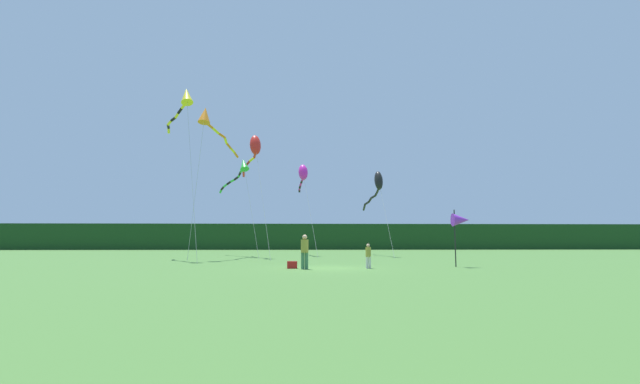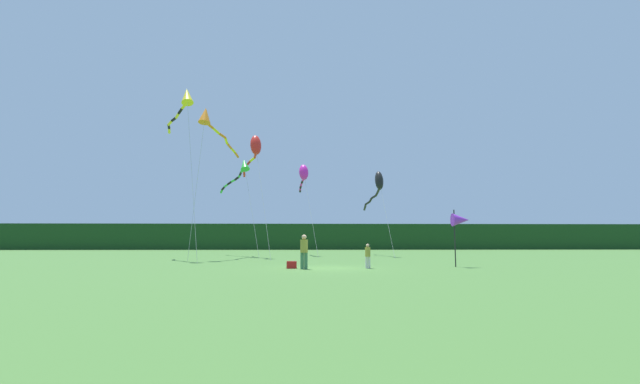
{
  "view_description": "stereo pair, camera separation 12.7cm",
  "coord_description": "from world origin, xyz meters",
  "px_view_note": "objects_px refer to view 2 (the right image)",
  "views": [
    {
      "loc": [
        -1.11,
        -22.46,
        1.41
      ],
      "look_at": [
        0.0,
        6.0,
        4.56
      ],
      "focal_mm": 24.59,
      "sensor_mm": 36.0,
      "label": 1
    },
    {
      "loc": [
        -0.98,
        -22.47,
        1.41
      ],
      "look_at": [
        0.0,
        6.0,
        4.56
      ],
      "focal_mm": 24.59,
      "sensor_mm": 36.0,
      "label": 2
    }
  ],
  "objects_px": {
    "kite_magenta": "(303,174)",
    "kite_green": "(241,169)",
    "cooler_box": "(292,265)",
    "banner_flag_pole": "(460,220)",
    "kite_black": "(377,185)",
    "person_adult": "(304,250)",
    "kite_red": "(255,148)",
    "kite_yellow": "(185,100)",
    "person_child": "(368,255)",
    "kite_orange": "(210,121)"
  },
  "relations": [
    {
      "from": "kite_red",
      "to": "banner_flag_pole",
      "type": "bearing_deg",
      "value": -46.43
    },
    {
      "from": "kite_black",
      "to": "kite_magenta",
      "type": "relative_size",
      "value": 1.23
    },
    {
      "from": "person_adult",
      "to": "kite_yellow",
      "type": "bearing_deg",
      "value": 131.34
    },
    {
      "from": "person_adult",
      "to": "banner_flag_pole",
      "type": "bearing_deg",
      "value": 10.14
    },
    {
      "from": "cooler_box",
      "to": "kite_yellow",
      "type": "xyz_separation_m",
      "value": [
        -8.3,
        9.57,
        11.56
      ]
    },
    {
      "from": "cooler_box",
      "to": "kite_orange",
      "type": "relative_size",
      "value": 0.04
    },
    {
      "from": "kite_yellow",
      "to": "kite_magenta",
      "type": "bearing_deg",
      "value": 45.48
    },
    {
      "from": "kite_red",
      "to": "kite_orange",
      "type": "xyz_separation_m",
      "value": [
        -3.12,
        -3.31,
        1.37
      ]
    },
    {
      "from": "kite_yellow",
      "to": "kite_orange",
      "type": "relative_size",
      "value": 1.11
    },
    {
      "from": "cooler_box",
      "to": "kite_black",
      "type": "relative_size",
      "value": 0.05
    },
    {
      "from": "person_adult",
      "to": "kite_yellow",
      "type": "distance_m",
      "value": 17.3
    },
    {
      "from": "kite_red",
      "to": "kite_green",
      "type": "distance_m",
      "value": 3.3
    },
    {
      "from": "kite_yellow",
      "to": "kite_magenta",
      "type": "xyz_separation_m",
      "value": [
        8.81,
        8.96,
        -4.1
      ]
    },
    {
      "from": "banner_flag_pole",
      "to": "kite_red",
      "type": "distance_m",
      "value": 19.48
    },
    {
      "from": "person_adult",
      "to": "banner_flag_pole",
      "type": "distance_m",
      "value": 8.66
    },
    {
      "from": "banner_flag_pole",
      "to": "kite_green",
      "type": "height_order",
      "value": "kite_green"
    },
    {
      "from": "person_child",
      "to": "banner_flag_pole",
      "type": "bearing_deg",
      "value": 10.98
    },
    {
      "from": "person_child",
      "to": "kite_orange",
      "type": "height_order",
      "value": "kite_orange"
    },
    {
      "from": "kite_orange",
      "to": "kite_magenta",
      "type": "relative_size",
      "value": 1.33
    },
    {
      "from": "kite_red",
      "to": "kite_yellow",
      "type": "distance_m",
      "value": 7.08
    },
    {
      "from": "kite_yellow",
      "to": "kite_magenta",
      "type": "height_order",
      "value": "kite_yellow"
    },
    {
      "from": "cooler_box",
      "to": "kite_magenta",
      "type": "relative_size",
      "value": 0.06
    },
    {
      "from": "kite_red",
      "to": "kite_orange",
      "type": "distance_m",
      "value": 4.76
    },
    {
      "from": "person_adult",
      "to": "cooler_box",
      "type": "bearing_deg",
      "value": 137.53
    },
    {
      "from": "person_adult",
      "to": "kite_green",
      "type": "height_order",
      "value": "kite_green"
    },
    {
      "from": "kite_yellow",
      "to": "person_adult",
      "type": "bearing_deg",
      "value": -48.66
    },
    {
      "from": "person_adult",
      "to": "kite_orange",
      "type": "relative_size",
      "value": 0.15
    },
    {
      "from": "kite_red",
      "to": "kite_black",
      "type": "xyz_separation_m",
      "value": [
        10.79,
        2.46,
        -2.76
      ]
    },
    {
      "from": "person_adult",
      "to": "kite_magenta",
      "type": "distance_m",
      "value": 20.24
    },
    {
      "from": "banner_flag_pole",
      "to": "kite_red",
      "type": "xyz_separation_m",
      "value": [
        -12.61,
        13.25,
        6.69
      ]
    },
    {
      "from": "cooler_box",
      "to": "kite_magenta",
      "type": "distance_m",
      "value": 19.98
    },
    {
      "from": "kite_yellow",
      "to": "cooler_box",
      "type": "bearing_deg",
      "value": -49.07
    },
    {
      "from": "person_child",
      "to": "cooler_box",
      "type": "xyz_separation_m",
      "value": [
        -3.84,
        0.07,
        -0.51
      ]
    },
    {
      "from": "kite_orange",
      "to": "kite_green",
      "type": "height_order",
      "value": "kite_orange"
    },
    {
      "from": "banner_flag_pole",
      "to": "kite_black",
      "type": "distance_m",
      "value": 16.3
    },
    {
      "from": "cooler_box",
      "to": "kite_red",
      "type": "distance_m",
      "value": 17.17
    },
    {
      "from": "kite_magenta",
      "to": "kite_green",
      "type": "distance_m",
      "value": 5.88
    },
    {
      "from": "banner_flag_pole",
      "to": "kite_orange",
      "type": "bearing_deg",
      "value": 147.71
    },
    {
      "from": "person_child",
      "to": "kite_magenta",
      "type": "distance_m",
      "value": 20.14
    },
    {
      "from": "cooler_box",
      "to": "kite_magenta",
      "type": "xyz_separation_m",
      "value": [
        0.51,
        18.53,
        7.46
      ]
    },
    {
      "from": "kite_yellow",
      "to": "kite_red",
      "type": "bearing_deg",
      "value": 44.43
    },
    {
      "from": "person_child",
      "to": "kite_magenta",
      "type": "xyz_separation_m",
      "value": [
        -3.34,
        18.6,
        6.95
      ]
    },
    {
      "from": "cooler_box",
      "to": "kite_red",
      "type": "height_order",
      "value": "kite_red"
    },
    {
      "from": "cooler_box",
      "to": "banner_flag_pole",
      "type": "distance_m",
      "value": 9.35
    },
    {
      "from": "kite_green",
      "to": "kite_black",
      "type": "bearing_deg",
      "value": -0.51
    },
    {
      "from": "kite_magenta",
      "to": "banner_flag_pole",
      "type": "bearing_deg",
      "value": -64.2
    },
    {
      "from": "banner_flag_pole",
      "to": "kite_red",
      "type": "bearing_deg",
      "value": 133.57
    },
    {
      "from": "banner_flag_pole",
      "to": "kite_yellow",
      "type": "distance_m",
      "value": 21.46
    },
    {
      "from": "kite_green",
      "to": "person_adult",
      "type": "bearing_deg",
      "value": -71.72
    },
    {
      "from": "person_adult",
      "to": "kite_red",
      "type": "height_order",
      "value": "kite_red"
    }
  ]
}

